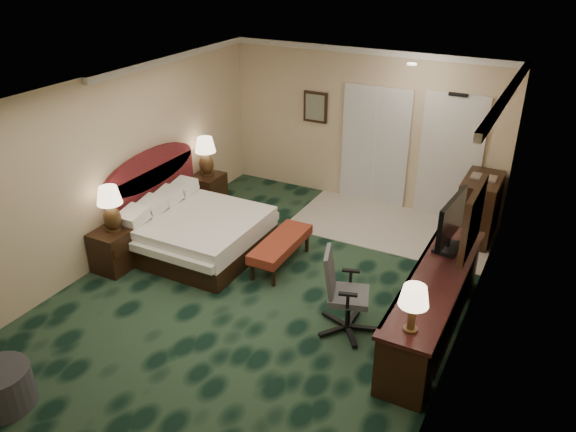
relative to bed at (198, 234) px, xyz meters
The scene contains 24 objects.
floor 1.70m from the bed, 28.43° to the right, with size 5.00×7.50×0.00m, color black.
ceiling 2.93m from the bed, 28.43° to the right, with size 5.00×7.50×0.00m, color silver.
wall_back 3.46m from the bed, 63.49° to the left, with size 5.00×0.00×2.70m, color beige.
wall_left 1.68m from the bed, 142.17° to the right, with size 0.00×7.50×2.70m, color beige.
wall_right 4.19m from the bed, 11.35° to the right, with size 0.00×7.50×2.70m, color beige.
crown_molding 2.89m from the bed, 28.43° to the right, with size 5.00×7.50×0.10m, color silver, non-canonical shape.
tile_patch 3.18m from the bed, 41.54° to the left, with size 3.20×1.70×0.01m, color #BDB3A6.
headboard 1.07m from the bed, 168.17° to the left, with size 0.12×2.00×1.40m, color #4E0E12, non-canonical shape.
entry_door 4.27m from the bed, 44.03° to the left, with size 1.02×0.06×2.18m, color silver.
closet_doors 3.47m from the bed, 59.39° to the left, with size 1.20×0.06×2.10m, color silver.
wall_art 3.24m from the bed, 78.87° to the left, with size 0.45×0.06×0.55m, color slate.
wall_mirror 4.13m from the bed, ahead, with size 0.05×0.95×0.75m, color white.
bed is the anchor object (origin of this frame).
nightstand_near 1.23m from the bed, 128.41° to the right, with size 0.48×0.55×0.60m, color black.
nightstand_far 1.59m from the bed, 119.01° to the left, with size 0.48×0.55×0.60m, color black.
lamp_near 1.35m from the bed, 129.63° to the right, with size 0.35×0.35×0.66m, color #33210E, non-canonical shape.
lamp_far 1.74m from the bed, 119.20° to the left, with size 0.36×0.36×0.67m, color #33210E, non-canonical shape.
bed_bench 1.34m from the bed, ahead, with size 0.43×1.26×0.43m, color maroon.
ottoman 3.52m from the bed, 88.35° to the right, with size 0.62×0.62×0.44m, color #333336.
desk 3.67m from the bed, ahead, with size 0.59×2.75×0.79m, color black.
tv 3.73m from the bed, ahead, with size 0.08×0.91×0.71m, color black.
desk_lamp 4.01m from the bed, 21.25° to the right, with size 0.30×0.30×0.53m, color #33210E, non-canonical shape.
desk_chair 2.86m from the bed, 15.11° to the right, with size 0.63×0.59×1.08m, color #4C4C4C, non-canonical shape.
minibar 4.38m from the bed, 33.31° to the left, with size 0.53×0.96×1.02m, color black.
Camera 1 is at (3.20, -5.19, 4.32)m, focal length 35.00 mm.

